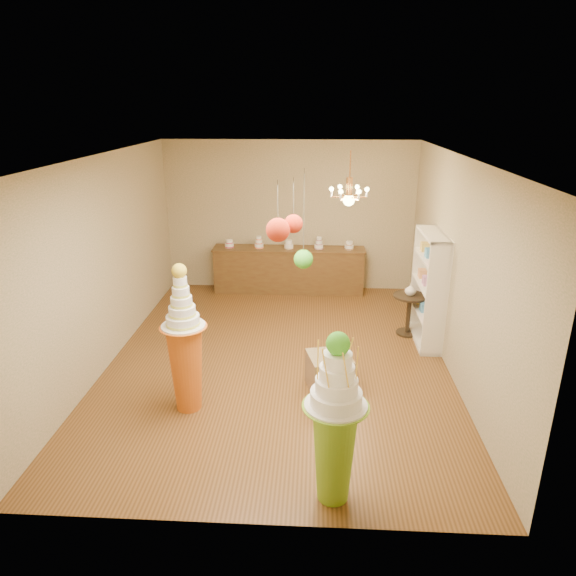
# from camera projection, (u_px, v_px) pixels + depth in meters

# --- Properties ---
(floor) EXTENTS (6.50, 6.50, 0.00)m
(floor) POSITION_uv_depth(u_px,v_px,m) (278.00, 359.00, 7.79)
(floor) COLOR brown
(floor) RESTS_ON ground
(ceiling) EXTENTS (6.50, 6.50, 0.00)m
(ceiling) POSITION_uv_depth(u_px,v_px,m) (277.00, 156.00, 6.77)
(ceiling) COLOR white
(ceiling) RESTS_ON ground
(wall_back) EXTENTS (5.00, 0.04, 3.00)m
(wall_back) POSITION_uv_depth(u_px,v_px,m) (290.00, 217.00, 10.33)
(wall_back) COLOR tan
(wall_back) RESTS_ON ground
(wall_front) EXTENTS (5.00, 0.04, 3.00)m
(wall_front) POSITION_uv_depth(u_px,v_px,m) (248.00, 382.00, 4.23)
(wall_front) COLOR tan
(wall_front) RESTS_ON ground
(wall_left) EXTENTS (0.04, 6.50, 3.00)m
(wall_left) POSITION_uv_depth(u_px,v_px,m) (105.00, 262.00, 7.41)
(wall_left) COLOR tan
(wall_left) RESTS_ON ground
(wall_right) EXTENTS (0.04, 6.50, 3.00)m
(wall_right) POSITION_uv_depth(u_px,v_px,m) (456.00, 268.00, 7.15)
(wall_right) COLOR tan
(wall_right) RESTS_ON ground
(pedestal_green) EXTENTS (0.63, 0.63, 1.79)m
(pedestal_green) POSITION_uv_depth(u_px,v_px,m) (335.00, 431.00, 4.82)
(pedestal_green) COLOR #80B828
(pedestal_green) RESTS_ON floor
(pedestal_orange) EXTENTS (0.68, 0.68, 1.92)m
(pedestal_orange) POSITION_uv_depth(u_px,v_px,m) (186.00, 355.00, 6.31)
(pedestal_orange) COLOR #C85D17
(pedestal_orange) RESTS_ON floor
(burlap_riser) EXTENTS (0.67, 0.67, 0.50)m
(burlap_riser) POSITION_uv_depth(u_px,v_px,m) (329.00, 372.00, 6.91)
(burlap_riser) COLOR olive
(burlap_riser) RESTS_ON floor
(sideboard) EXTENTS (3.04, 0.54, 1.16)m
(sideboard) POSITION_uv_depth(u_px,v_px,m) (289.00, 269.00, 10.42)
(sideboard) COLOR #55391A
(sideboard) RESTS_ON floor
(shelving_unit) EXTENTS (0.33, 1.20, 1.80)m
(shelving_unit) POSITION_uv_depth(u_px,v_px,m) (429.00, 288.00, 8.11)
(shelving_unit) COLOR silver
(shelving_unit) RESTS_ON floor
(round_table) EXTENTS (0.68, 0.68, 0.70)m
(round_table) POSITION_uv_depth(u_px,v_px,m) (409.00, 309.00, 8.49)
(round_table) COLOR black
(round_table) RESTS_ON floor
(vase) EXTENTS (0.20, 0.20, 0.19)m
(vase) POSITION_uv_depth(u_px,v_px,m) (411.00, 290.00, 8.37)
(vase) COLOR silver
(vase) RESTS_ON round_table
(pom_red_left) EXTENTS (0.23, 0.23, 0.59)m
(pom_red_left) POSITION_uv_depth(u_px,v_px,m) (278.00, 230.00, 4.91)
(pom_red_left) COLOR #3C382B
(pom_red_left) RESTS_ON ceiling
(pom_green_mid) EXTENTS (0.22, 0.22, 1.15)m
(pom_green_mid) POSITION_uv_depth(u_px,v_px,m) (303.00, 259.00, 5.94)
(pom_green_mid) COLOR #3C382B
(pom_green_mid) RESTS_ON ceiling
(pom_red_right) EXTENTS (0.19, 0.19, 0.55)m
(pom_red_right) POSITION_uv_depth(u_px,v_px,m) (293.00, 224.00, 5.05)
(pom_red_right) COLOR #3C382B
(pom_red_right) RESTS_ON ceiling
(chandelier) EXTENTS (0.63, 0.63, 0.85)m
(chandelier) POSITION_uv_depth(u_px,v_px,m) (349.00, 197.00, 7.89)
(chandelier) COLOR #DC914D
(chandelier) RESTS_ON ceiling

